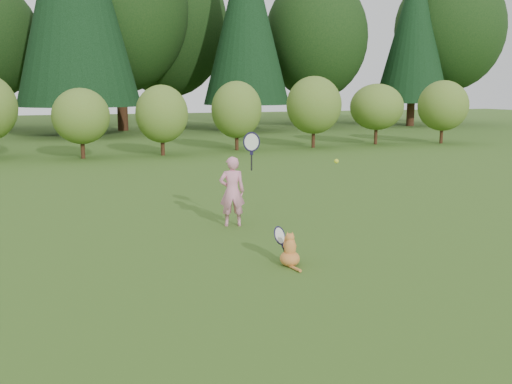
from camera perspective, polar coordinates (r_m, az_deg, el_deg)
name	(u,v)px	position (r m, az deg, el deg)	size (l,w,h in m)	color
ground	(263,249)	(8.43, 0.67, -5.68)	(100.00, 100.00, 0.00)	#284C15
shrub_row	(128,116)	(20.78, -12.69, 7.43)	(28.00, 3.00, 2.80)	#5D7323
child	(233,190)	(9.70, -2.34, 0.23)	(0.68, 0.40, 1.80)	pink
cat	(289,248)	(7.60, 3.37, -5.63)	(0.43, 0.69, 0.61)	#C06B25
tennis_ball	(336,161)	(9.36, 8.05, 3.07)	(0.08, 0.08, 0.08)	#C5D318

